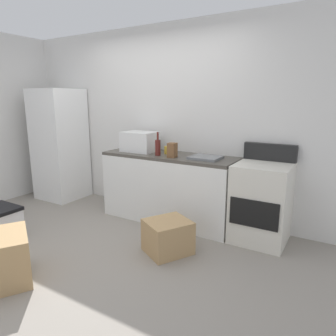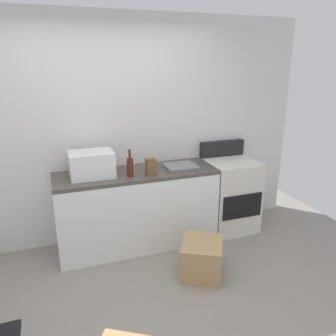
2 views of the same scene
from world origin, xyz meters
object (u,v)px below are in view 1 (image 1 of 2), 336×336
(wine_bottle, at_px, (158,147))
(refrigerator, at_px, (60,145))
(storage_bin, at_px, (0,223))
(stove_oven, at_px, (261,202))
(cardboard_box_medium, at_px, (168,237))
(knife_block, at_px, (172,150))
(microwave, at_px, (140,142))
(coffee_mug, at_px, (167,150))
(cardboard_box_large, at_px, (7,258))

(wine_bottle, bearing_deg, refrigerator, 177.63)
(refrigerator, xyz_separation_m, storage_bin, (0.64, -1.47, -0.69))
(stove_oven, bearing_deg, cardboard_box_medium, -133.42)
(knife_block, distance_m, storage_bin, 2.21)
(refrigerator, xyz_separation_m, stove_oven, (3.27, 0.06, -0.42))
(microwave, height_order, coffee_mug, microwave)
(knife_block, bearing_deg, wine_bottle, 175.36)
(cardboard_box_medium, bearing_deg, wine_bottle, 129.39)
(stove_oven, distance_m, coffee_mug, 1.36)
(coffee_mug, bearing_deg, microwave, -176.67)
(refrigerator, height_order, cardboard_box_medium, refrigerator)
(cardboard_box_large, bearing_deg, coffee_mug, 77.05)
(refrigerator, bearing_deg, stove_oven, 0.97)
(microwave, xyz_separation_m, coffee_mug, (0.42, 0.02, -0.09))
(wine_bottle, relative_size, storage_bin, 0.65)
(knife_block, xyz_separation_m, cardboard_box_large, (-0.65, -1.84, -0.77))
(wine_bottle, distance_m, coffee_mug, 0.18)
(wine_bottle, distance_m, cardboard_box_large, 2.06)
(cardboard_box_medium, bearing_deg, cardboard_box_large, -129.40)
(storage_bin, bearing_deg, cardboard_box_medium, 21.11)
(microwave, distance_m, storage_bin, 1.98)
(refrigerator, bearing_deg, knife_block, -2.60)
(microwave, bearing_deg, storage_bin, -121.38)
(microwave, height_order, storage_bin, microwave)
(wine_bottle, height_order, coffee_mug, wine_bottle)
(stove_oven, xyz_separation_m, microwave, (-1.70, 0.00, 0.57))
(microwave, bearing_deg, cardboard_box_large, -91.18)
(stove_oven, height_order, microwave, microwave)
(coffee_mug, xyz_separation_m, cardboard_box_large, (-0.47, -2.02, -0.73))
(stove_oven, xyz_separation_m, wine_bottle, (-1.31, -0.14, 0.54))
(wine_bottle, height_order, cardboard_box_medium, wine_bottle)
(coffee_mug, relative_size, storage_bin, 0.22)
(wine_bottle, relative_size, coffee_mug, 3.00)
(stove_oven, bearing_deg, refrigerator, -179.03)
(refrigerator, distance_m, knife_block, 2.18)
(stove_oven, height_order, knife_block, stove_oven)
(knife_block, bearing_deg, stove_oven, 8.06)
(stove_oven, distance_m, cardboard_box_large, 2.66)
(microwave, bearing_deg, wine_bottle, -20.05)
(storage_bin, bearing_deg, coffee_mug, 48.89)
(refrigerator, height_order, coffee_mug, refrigerator)
(wine_bottle, xyz_separation_m, knife_block, (0.22, -0.02, -0.02))
(knife_block, relative_size, cardboard_box_large, 0.33)
(coffee_mug, relative_size, cardboard_box_medium, 0.22)
(microwave, bearing_deg, cardboard_box_medium, -40.95)
(coffee_mug, distance_m, cardboard_box_medium, 1.25)
(stove_oven, relative_size, wine_bottle, 3.67)
(stove_oven, xyz_separation_m, cardboard_box_large, (-1.74, -1.99, -0.25))
(microwave, height_order, cardboard_box_large, microwave)
(wine_bottle, distance_m, cardboard_box_medium, 1.20)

